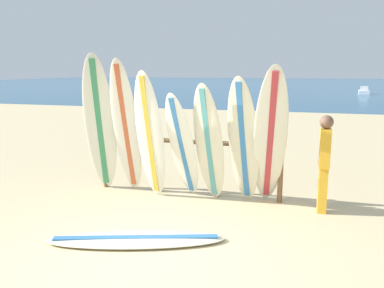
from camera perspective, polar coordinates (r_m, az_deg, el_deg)
ground_plane at (r=5.10m, az=-7.07°, el=-16.08°), size 120.00×120.00×0.00m
ocean_water at (r=62.24m, az=14.76°, el=8.14°), size 120.00×80.00×0.01m
surfboard_rack at (r=7.34m, az=-0.66°, el=-1.66°), size 3.44×0.09×1.14m
surfboard_leaning_far_left at (r=7.59m, az=-12.89°, el=2.77°), size 0.69×0.75×2.57m
surfboard_leaning_left at (r=7.35m, az=-9.29°, el=2.28°), size 0.53×0.82×2.48m
surfboard_leaning_center_left at (r=7.05m, az=-5.94°, el=1.16°), size 0.59×0.62×2.27m
surfboard_leaning_center at (r=6.96m, az=-1.36°, el=-0.35°), size 0.61×0.95×1.92m
surfboard_leaning_center_right at (r=6.81m, az=2.42°, el=0.04°), size 0.63×0.74×2.07m
surfboard_leaning_right at (r=6.74m, az=7.26°, el=0.34°), size 0.63×0.79×2.19m
surfboard_leaning_far_right at (r=6.59m, az=10.99°, el=0.80°), size 0.72×1.19×2.37m
surfboard_lying_on_sand at (r=5.59m, az=-7.92°, el=-13.21°), size 2.45×1.31×0.08m
beachgoer_standing at (r=6.71m, az=18.18°, el=-2.13°), size 0.21×0.26×1.57m
small_boat_offshore at (r=40.23m, az=23.13°, el=6.85°), size 1.08×2.09×0.71m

